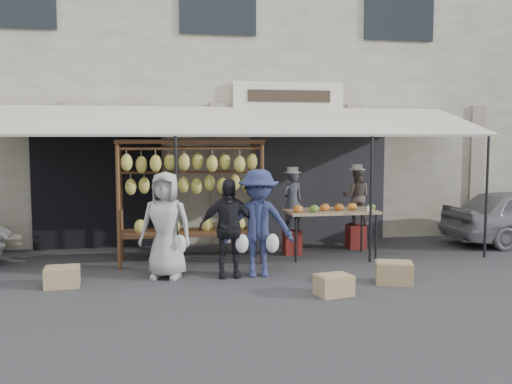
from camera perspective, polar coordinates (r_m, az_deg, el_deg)
ground_plane at (r=8.98m, az=-1.09°, el=-9.19°), size 90.00×90.00×0.00m
shophouse at (r=15.19m, az=-5.12°, el=10.65°), size 24.00×6.15×7.30m
awning at (r=10.94m, az=-3.00°, el=7.05°), size 10.00×2.35×2.92m
banana_rack at (r=10.31m, az=-6.60°, el=1.53°), size 2.60×0.90×2.24m
produce_table at (r=10.89m, az=7.52°, el=-1.96°), size 1.70×0.90×1.04m
vendor_left at (r=11.06m, az=3.66°, el=-0.90°), size 0.48×0.38×1.17m
vendor_right at (r=11.82m, az=10.02°, el=-0.45°), size 0.68×0.60×1.17m
customer_left at (r=9.31m, az=-9.03°, el=-3.29°), size 0.97×0.79×1.73m
customer_mid at (r=9.29m, az=-2.82°, el=-3.61°), size 0.96×0.43×1.61m
customer_right at (r=9.30m, az=0.27°, el=-3.14°), size 1.20×0.77×1.76m
stool_left at (r=11.18m, az=3.63°, el=-5.05°), size 0.35×0.35×0.46m
stool_right at (r=11.93m, az=9.95°, el=-4.40°), size 0.43×0.43×0.48m
crate_near_a at (r=8.41m, az=7.79°, el=-9.21°), size 0.56×0.47×0.30m
crate_near_b at (r=9.24m, az=13.63°, el=-7.85°), size 0.66×0.58×0.33m
crate_far at (r=9.27m, az=-18.82°, el=-8.04°), size 0.53×0.42×0.31m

